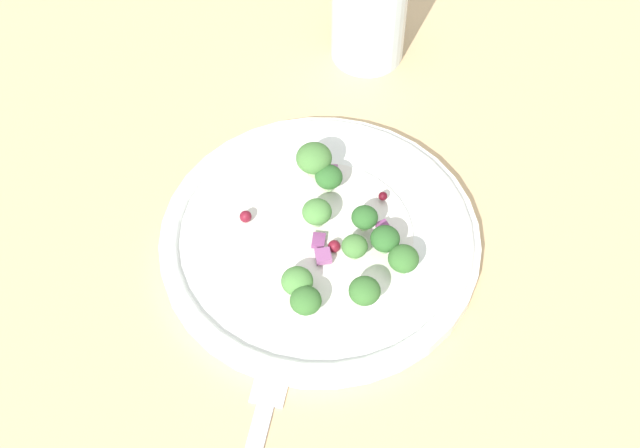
{
  "coord_description": "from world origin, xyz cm",
  "views": [
    {
      "loc": [
        -29.37,
        26.87,
        55.65
      ],
      "look_at": [
        0.56,
        2.75,
        2.7
      ],
      "focal_mm": 48.87,
      "sensor_mm": 36.0,
      "label": 1
    }
  ],
  "objects": [
    {
      "name": "ground_plane",
      "position": [
        0.0,
        0.0,
        -1.0
      ],
      "size": [
        180.0,
        180.0,
        2.0
      ],
      "primitive_type": "cube",
      "color": "tan"
    },
    {
      "name": "plate",
      "position": [
        0.56,
        2.75,
        0.86
      ],
      "size": [
        24.65,
        24.65,
        1.7
      ],
      "color": "white",
      "rests_on": "ground_plane"
    },
    {
      "name": "dressing_pool",
      "position": [
        0.56,
        2.75,
        1.3
      ],
      "size": [
        14.3,
        14.3,
        0.2
      ],
      "primitive_type": "cylinder",
      "color": "white",
      "rests_on": "plate"
    },
    {
      "name": "broccoli_floret_0",
      "position": [
        -1.36,
        -0.04,
        3.18
      ],
      "size": [
        2.02,
        2.02,
        2.05
      ],
      "color": "#9EC684",
      "rests_on": "plate"
    },
    {
      "name": "broccoli_floret_1",
      "position": [
        5.38,
        -0.52,
        3.43
      ],
      "size": [
        2.84,
        2.84,
        2.88
      ],
      "color": "#9EC684",
      "rests_on": "plate"
    },
    {
      "name": "broccoli_floret_2",
      "position": [
        -3.69,
        -0.1,
        2.97
      ],
      "size": [
        2.22,
        2.22,
        2.24
      ],
      "color": "#8EB77A",
      "rests_on": "plate"
    },
    {
      "name": "broccoli_floret_3",
      "position": [
        -6.25,
        4.19,
        3.15
      ],
      "size": [
        2.29,
        2.29,
        2.32
      ],
      "color": "#9EC684",
      "rests_on": "plate"
    },
    {
      "name": "broccoli_floret_4",
      "position": [
        -4.07,
        7.78,
        2.74
      ],
      "size": [
        2.27,
        2.27,
        2.3
      ],
      "color": "#8EB77A",
      "rests_on": "plate"
    },
    {
      "name": "broccoli_floret_5",
      "position": [
        -2.76,
        2.16,
        2.9
      ],
      "size": [
        1.95,
        1.95,
        1.98
      ],
      "color": "#9EC684",
      "rests_on": "plate"
    },
    {
      "name": "broccoli_floret_6",
      "position": [
        3.52,
        -0.51,
        2.89
      ],
      "size": [
        2.17,
        2.17,
        2.2
      ],
      "color": "#9EC684",
      "rests_on": "plate"
    },
    {
      "name": "broccoli_floret_7",
      "position": [
        1.38,
        2.39,
        3.01
      ],
      "size": [
        2.26,
        2.26,
        2.29
      ],
      "color": "#9EC684",
      "rests_on": "plate"
    },
    {
      "name": "broccoli_floret_8",
      "position": [
        -5.74,
        0.01,
        2.71
      ],
      "size": [
        2.29,
        2.29,
        2.32
      ],
      "color": "#8EB77A",
      "rests_on": "plate"
    },
    {
      "name": "broccoli_floret_9",
      "position": [
        -2.37,
        7.22,
        2.67
      ],
      "size": [
        2.32,
        2.32,
        2.35
      ],
      "color": "#9EC684",
      "rests_on": "plate"
    },
    {
      "name": "cranberry_0",
      "position": [
        5.07,
        6.45,
        2.05
      ],
      "size": [
        0.94,
        0.94,
        0.94
      ],
      "primitive_type": "sphere",
      "color": "maroon",
      "rests_on": "plate"
    },
    {
      "name": "cranberry_1",
      "position": [
        -1.16,
        2.76,
        1.7
      ],
      "size": [
        0.96,
        0.96,
        0.96
      ],
      "primitive_type": "sphere",
      "color": "maroon",
      "rests_on": "plate"
    },
    {
      "name": "cranberry_2",
      "position": [
        -0.44,
        -3.11,
        1.95
      ],
      "size": [
        0.71,
        0.71,
        0.71
      ],
      "primitive_type": "sphere",
      "color": "#4C0A14",
      "rests_on": "plate"
    },
    {
      "name": "onion_bit_0",
      "position": [
        -1.44,
        4.06,
        1.92
      ],
      "size": [
        1.58,
        1.57,
        0.58
      ],
      "primitive_type": "cube",
      "rotation": [
        0.0,
        0.0,
        2.63
      ],
      "color": "#934C84",
      "rests_on": "plate"
    },
    {
      "name": "onion_bit_1",
      "position": [
        4.63,
        -1.49,
        1.74
      ],
      "size": [
        1.88,
        1.88,
        0.4
      ],
      "primitive_type": "cube",
      "rotation": [
        0.0,
        0.0,
        2.43
      ],
      "color": "#A35B93",
      "rests_on": "plate"
    },
    {
      "name": "onion_bit_2",
      "position": [
        0.11,
        3.35,
        1.68
      ],
      "size": [
        1.59,
        1.6,
        0.34
      ],
      "primitive_type": "cube",
      "rotation": [
        0.0,
        0.0,
        2.34
      ],
      "color": "#843D75",
      "rests_on": "plate"
    },
    {
      "name": "onion_bit_3",
      "position": [
        -2.28,
        -1.18,
        1.89
      ],
      "size": [
        1.23,
        1.06,
        0.5
      ],
      "primitive_type": "cube",
      "rotation": [
        0.0,
        0.0,
        1.36
      ],
      "color": "#843D75",
      "rests_on": "plate"
    },
    {
      "name": "water_glass",
      "position": [
        14.59,
        -14.11,
        4.49
      ],
      "size": [
        6.61,
        6.61,
        8.98
      ],
      "primitive_type": "cylinder",
      "color": "silver",
      "rests_on": "ground_plane"
    }
  ]
}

